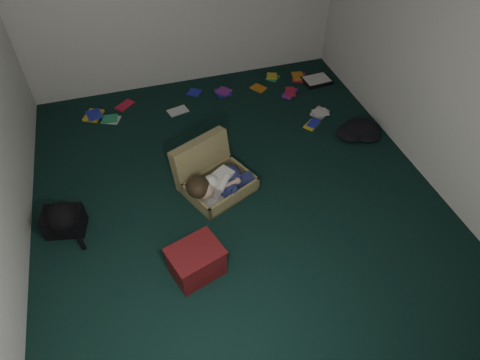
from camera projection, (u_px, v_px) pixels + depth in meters
floor at (236, 194)px, 4.40m from camera, size 4.50×4.50×0.00m
wall_front at (374, 345)px, 1.96m from camera, size 4.50×0.00×4.50m
wall_right at (445, 50)px, 3.88m from camera, size 0.00×4.50×4.50m
suitcase at (212, 175)px, 4.39m from camera, size 0.86×0.85×0.48m
person at (219, 183)px, 4.25m from camera, size 0.73×0.39×0.30m
maroon_bin at (196, 261)px, 3.64m from camera, size 0.52×0.46×0.30m
backpack at (64, 221)px, 3.98m from camera, size 0.51×0.44×0.27m
clothing_pile at (364, 132)px, 4.99m from camera, size 0.46×0.38×0.14m
paper_tray at (317, 80)px, 5.86m from camera, size 0.39×0.30×0.05m
book_scatter at (224, 100)px, 5.55m from camera, size 3.00×1.34×0.02m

